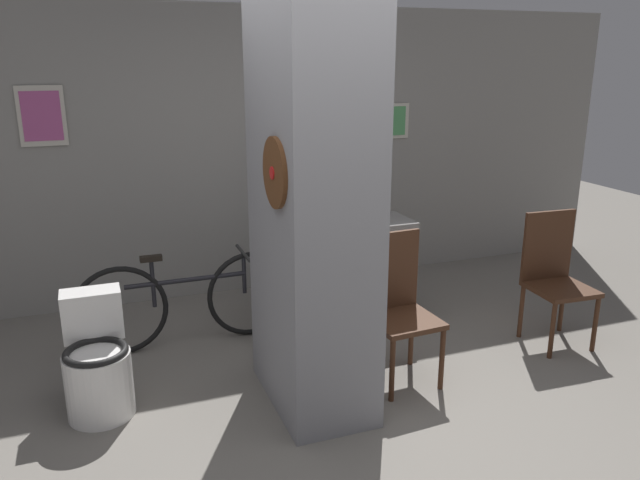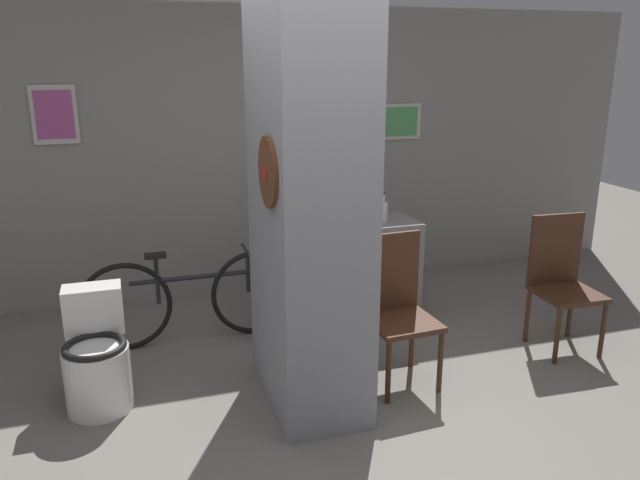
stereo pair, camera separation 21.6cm
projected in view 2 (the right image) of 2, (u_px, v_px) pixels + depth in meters
ground_plane at (341, 436)px, 3.70m from camera, size 14.00×14.00×0.00m
wall_back at (247, 153)px, 5.73m from camera, size 8.00×0.09×2.60m
pillar_center at (308, 205)px, 3.75m from camera, size 0.59×0.97×2.60m
counter_shelf at (343, 275)px, 5.12m from camera, size 1.24×0.44×0.87m
toilet at (97, 360)px, 3.96m from camera, size 0.41×0.57×0.73m
chair_near_pillar at (396, 304)px, 4.21m from camera, size 0.46×0.46×1.02m
chair_by_doorway at (562, 278)px, 4.71m from camera, size 0.46×0.46×1.02m
bicycle at (192, 298)px, 4.83m from camera, size 1.69×0.42×0.75m
bottle_tall at (369, 209)px, 4.99m from camera, size 0.07×0.07×0.32m
bottle_short at (382, 211)px, 5.04m from camera, size 0.09×0.09×0.26m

